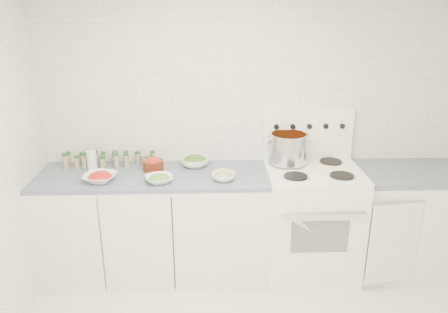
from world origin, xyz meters
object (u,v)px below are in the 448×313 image
at_px(stock_pot, 288,147).
at_px(bowl_tomato, 100,177).
at_px(bowl_snowpea, 159,179).
at_px(stove, 310,217).

bearing_deg(stock_pot, bowl_tomato, -170.09).
xyz_separation_m(bowl_tomato, bowl_snowpea, (0.46, -0.04, -0.00)).
bearing_deg(stove, bowl_tomato, -175.69).
height_order(bowl_tomato, bowl_snowpea, bowl_tomato).
height_order(stove, stock_pot, stove).
bearing_deg(bowl_snowpea, bowl_tomato, 175.48).
bearing_deg(stove, bowl_snowpea, -172.43).
distance_m(stock_pot, bowl_snowpea, 1.09).
xyz_separation_m(stock_pot, bowl_tomato, (-1.50, -0.26, -0.14)).
bearing_deg(stock_pot, bowl_snowpea, -164.00).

